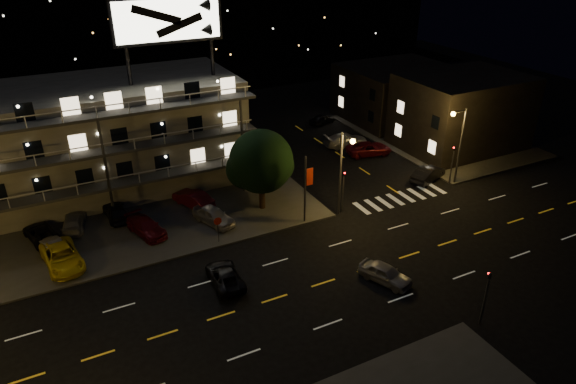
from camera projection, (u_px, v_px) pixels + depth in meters
name	position (u px, v px, depth m)	size (l,w,h in m)	color
ground	(299.00, 291.00, 37.09)	(140.00, 140.00, 0.00)	black
curb_nw	(63.00, 212.00, 47.26)	(44.00, 24.00, 0.15)	#373735
curb_ne	(434.00, 135.00, 65.02)	(16.00, 24.00, 0.15)	#373735
motel	(93.00, 138.00, 49.57)	(28.00, 13.80, 18.10)	#9B9787
side_bldg_front	(461.00, 112.00, 59.94)	(14.06, 10.00, 8.50)	black
side_bldg_back	(397.00, 92.00, 69.79)	(14.06, 12.00, 7.00)	black
hill_backdrop	(70.00, 10.00, 83.94)	(120.00, 25.00, 24.00)	black
streetlight_nc	(343.00, 166.00, 44.54)	(0.44, 1.92, 8.00)	#2D2D30
streetlight_ne	(459.00, 139.00, 50.34)	(1.92, 0.44, 8.00)	#2D2D30
signal_nw	(343.00, 187.00, 46.28)	(0.20, 0.27, 4.60)	#2D2D30
signal_sw	(486.00, 293.00, 32.81)	(0.20, 0.27, 4.60)	#2D2D30
signal_ne	(453.00, 161.00, 51.53)	(0.27, 0.20, 4.60)	#2D2D30
banner_north	(306.00, 188.00, 44.23)	(0.83, 0.16, 6.40)	#2D2D30
stop_sign	(218.00, 226.00, 41.89)	(0.91, 0.11, 2.61)	#2D2D30
tree	(261.00, 163.00, 45.81)	(6.03, 5.81, 7.59)	black
lot_car_1	(56.00, 249.00, 40.49)	(1.32, 3.78, 1.25)	gray
lot_car_2	(62.00, 257.00, 39.35)	(2.50, 5.41, 1.50)	yellow
lot_car_3	(146.00, 227.00, 43.48)	(1.85, 4.56, 1.32)	#580C14
lot_car_4	(214.00, 216.00, 45.01)	(1.76, 4.36, 1.49)	gray
lot_car_6	(41.00, 233.00, 42.71)	(2.02, 4.37, 1.22)	black
lot_car_7	(74.00, 222.00, 44.28)	(1.74, 4.29, 1.24)	gray
lot_car_8	(116.00, 211.00, 45.78)	(1.74, 4.33, 1.48)	black
lot_car_9	(193.00, 199.00, 47.84)	(1.59, 4.56, 1.50)	#580C14
side_car_0	(428.00, 174.00, 52.97)	(1.63, 4.68, 1.54)	black
side_car_1	(369.00, 149.00, 59.20)	(2.42, 5.25, 1.46)	#580C14
side_car_2	(346.00, 140.00, 61.49)	(2.16, 5.31, 1.54)	gray
side_car_3	(322.00, 119.00, 68.66)	(1.54, 3.84, 1.31)	black
road_car_east	(385.00, 274.00, 37.77)	(1.64, 4.07, 1.39)	gray
road_car_west	(225.00, 276.00, 37.62)	(2.09, 4.54, 1.26)	black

